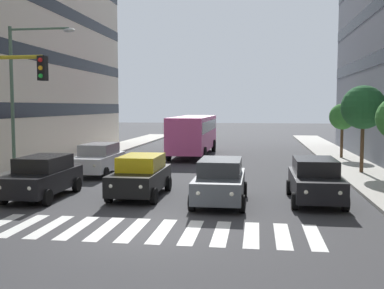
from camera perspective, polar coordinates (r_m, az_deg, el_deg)
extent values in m
plane|color=#38383A|center=(14.33, -5.51, -10.56)|extent=(180.00, 180.00, 0.00)
cube|color=beige|center=(37.88, -21.31, 14.88)|extent=(8.36, 24.72, 21.27)
cube|color=black|center=(37.26, -20.98, 4.09)|extent=(8.40, 24.76, 0.90)
cube|color=black|center=(37.40, -21.15, 9.53)|extent=(8.40, 24.76, 0.90)
cube|color=black|center=(37.88, -21.31, 14.88)|extent=(8.40, 24.76, 0.90)
cube|color=silver|center=(14.05, 14.90, -11.00)|extent=(0.45, 2.80, 0.01)
cube|color=silver|center=(13.97, 11.16, -11.02)|extent=(0.45, 2.80, 0.01)
cube|color=silver|center=(13.95, 7.40, -10.99)|extent=(0.45, 2.80, 0.01)
cube|color=silver|center=(13.99, 3.64, -10.92)|extent=(0.45, 2.80, 0.01)
cube|color=silver|center=(14.09, -0.07, -10.80)|extent=(0.45, 2.80, 0.01)
cube|color=silver|center=(14.24, -3.72, -10.64)|extent=(0.45, 2.80, 0.01)
cube|color=silver|center=(14.44, -7.28, -10.44)|extent=(0.45, 2.80, 0.01)
cube|color=silver|center=(14.70, -10.72, -10.22)|extent=(0.45, 2.80, 0.01)
cube|color=silver|center=(15.01, -14.02, -9.96)|extent=(0.45, 2.80, 0.01)
cube|color=silver|center=(15.36, -17.18, -9.69)|extent=(0.45, 2.80, 0.01)
cube|color=silver|center=(15.76, -20.18, -9.40)|extent=(0.45, 2.80, 0.01)
cube|color=black|center=(18.78, 15.03, -4.78)|extent=(1.80, 4.40, 0.80)
cube|color=black|center=(18.88, 15.00, -2.59)|extent=(1.58, 2.46, 0.60)
cylinder|color=black|center=(17.58, 18.51, -6.84)|extent=(0.22, 0.64, 0.64)
cylinder|color=black|center=(17.34, 12.61, -6.87)|extent=(0.22, 0.64, 0.64)
cylinder|color=black|center=(20.39, 17.04, -5.22)|extent=(0.22, 0.64, 0.64)
cylinder|color=black|center=(20.19, 11.96, -5.21)|extent=(0.22, 0.64, 0.64)
sphere|color=white|center=(16.76, 17.88, -5.72)|extent=(0.18, 0.18, 0.18)
sphere|color=white|center=(16.60, 13.94, -5.73)|extent=(0.18, 0.18, 0.18)
cube|color=#474C51|center=(17.97, 3.49, -5.06)|extent=(1.80, 4.40, 0.80)
cube|color=#343639|center=(18.06, 3.55, -2.76)|extent=(1.58, 2.46, 0.60)
cylinder|color=black|center=(16.57, 6.20, -7.32)|extent=(0.22, 0.64, 0.64)
cylinder|color=black|center=(16.73, -0.02, -7.18)|extent=(0.22, 0.64, 0.64)
cylinder|color=black|center=(19.42, 6.49, -5.53)|extent=(0.22, 0.64, 0.64)
cylinder|color=black|center=(19.55, 1.19, -5.43)|extent=(0.22, 0.64, 0.64)
sphere|color=white|center=(15.81, 4.95, -6.13)|extent=(0.18, 0.18, 0.18)
sphere|color=white|center=(15.91, 0.78, -6.04)|extent=(0.18, 0.18, 0.18)
cube|color=black|center=(19.44, -6.42, -4.32)|extent=(1.80, 4.40, 0.80)
cube|color=yellow|center=(19.54, -6.29, -2.21)|extent=(1.58, 2.46, 0.60)
cylinder|color=black|center=(17.91, -4.77, -6.40)|extent=(0.22, 0.64, 0.64)
cylinder|color=black|center=(18.39, -10.28, -6.16)|extent=(0.22, 0.64, 0.64)
cylinder|color=black|center=(20.71, -2.97, -4.86)|extent=(0.22, 0.64, 0.64)
cylinder|color=black|center=(21.12, -7.79, -4.71)|extent=(0.22, 0.64, 0.64)
sphere|color=white|center=(17.24, -6.36, -5.23)|extent=(0.18, 0.18, 0.18)
sphere|color=white|center=(17.56, -10.01, -5.09)|extent=(0.18, 0.18, 0.18)
cube|color=black|center=(20.00, -18.09, -4.28)|extent=(1.80, 4.40, 0.80)
cube|color=black|center=(20.08, -17.89, -2.22)|extent=(1.58, 2.46, 0.60)
cylinder|color=black|center=(18.39, -17.53, -6.31)|extent=(0.22, 0.64, 0.64)
cylinder|color=black|center=(19.23, -22.40, -5.97)|extent=(0.22, 0.64, 0.64)
cylinder|color=black|center=(21.00, -14.09, -4.87)|extent=(0.22, 0.64, 0.64)
cylinder|color=black|center=(21.74, -18.50, -4.64)|extent=(0.22, 0.64, 0.64)
sphere|color=white|center=(17.84, -19.48, -5.13)|extent=(0.18, 0.18, 0.18)
sphere|color=white|center=(18.40, -22.68, -4.94)|extent=(0.18, 0.18, 0.18)
cube|color=silver|center=(25.82, -11.55, -2.14)|extent=(1.80, 4.40, 0.80)
cube|color=gray|center=(25.94, -11.43, -0.55)|extent=(1.58, 2.46, 0.60)
cylinder|color=black|center=(24.22, -10.69, -3.53)|extent=(0.22, 0.64, 0.64)
cylinder|color=black|center=(24.86, -14.62, -3.39)|extent=(0.22, 0.64, 0.64)
cylinder|color=black|center=(26.96, -8.70, -2.66)|extent=(0.22, 0.64, 0.64)
cylinder|color=black|center=(27.53, -12.29, -2.56)|extent=(0.22, 0.64, 0.64)
sphere|color=white|center=(23.61, -11.99, -2.59)|extent=(0.18, 0.18, 0.18)
sphere|color=white|center=(24.03, -14.58, -2.51)|extent=(0.18, 0.18, 0.18)
cube|color=#DB5193|center=(35.20, 0.20, 1.46)|extent=(2.50, 10.50, 2.50)
cube|color=black|center=(35.17, 0.20, 2.36)|extent=(2.52, 9.87, 0.80)
cylinder|color=black|center=(31.50, 1.53, -1.21)|extent=(0.28, 1.00, 1.00)
cylinder|color=black|center=(31.89, -2.93, -1.14)|extent=(0.28, 1.00, 1.00)
cylinder|color=black|center=(38.26, 2.71, -0.15)|extent=(0.28, 1.00, 1.00)
cylinder|color=black|center=(38.58, -0.99, -0.11)|extent=(0.28, 1.00, 1.00)
cube|color=black|center=(15.05, -18.03, 8.98)|extent=(0.24, 0.28, 0.76)
sphere|color=red|center=(14.94, -18.32, 9.93)|extent=(0.14, 0.14, 0.14)
sphere|color=orange|center=(14.92, -18.29, 9.01)|extent=(0.14, 0.14, 0.14)
sphere|color=green|center=(14.90, -18.27, 8.09)|extent=(0.14, 0.14, 0.14)
cylinder|color=#4C6B56|center=(23.50, -21.39, 4.57)|extent=(0.16, 0.16, 7.37)
cylinder|color=#4C6B56|center=(23.10, -18.43, 13.45)|extent=(2.91, 0.10, 0.10)
ellipsoid|color=#B7BCC1|center=(22.49, -15.02, 13.52)|extent=(0.56, 0.28, 0.20)
cylinder|color=#513823|center=(26.94, 20.34, -0.22)|extent=(0.20, 0.20, 2.86)
sphere|color=#235B2D|center=(26.84, 20.48, 4.35)|extent=(2.40, 2.40, 2.40)
cylinder|color=#513823|center=(34.18, 18.08, 0.42)|extent=(0.20, 0.20, 2.35)
sphere|color=#387F33|center=(34.10, 18.15, 3.31)|extent=(1.83, 1.83, 1.83)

